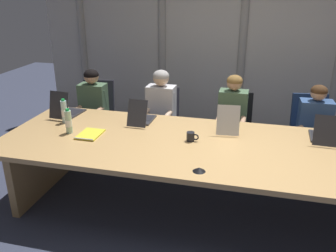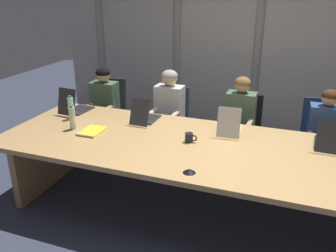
{
  "view_description": "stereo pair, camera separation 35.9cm",
  "coord_description": "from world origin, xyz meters",
  "px_view_note": "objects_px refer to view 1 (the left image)",
  "views": [
    {
      "loc": [
        0.21,
        -3.16,
        2.2
      ],
      "look_at": [
        -0.61,
        0.14,
        0.85
      ],
      "focal_mm": 37.94,
      "sensor_mm": 36.0,
      "label": 1
    },
    {
      "loc": [
        0.55,
        -3.05,
        2.2
      ],
      "look_at": [
        -0.61,
        0.14,
        0.85
      ],
      "focal_mm": 37.94,
      "sensor_mm": 36.0,
      "label": 2
    }
  ],
  "objects_px": {
    "laptop_left_mid": "(142,118)",
    "person_right_mid": "(315,127)",
    "person_center": "(232,118)",
    "office_chair_left_end": "(98,124)",
    "office_chair_right_mid": "(308,144)",
    "laptop_right_mid": "(323,135)",
    "conference_mic_left_side": "(199,169)",
    "water_bottle_primary": "(69,122)",
    "laptop_center": "(228,125)",
    "coffee_mug_near": "(191,137)",
    "person_left_end": "(91,107)",
    "laptop_left_end": "(67,111)",
    "person_left_mid": "(159,111)",
    "office_chair_left_mid": "(163,131)",
    "office_chair_center": "(234,138)",
    "water_bottle_secondary": "(64,112)",
    "spiral_notepad": "(90,134)"
  },
  "relations": [
    {
      "from": "person_left_mid",
      "to": "person_left_end",
      "type": "bearing_deg",
      "value": -88.59
    },
    {
      "from": "office_chair_left_end",
      "to": "laptop_right_mid",
      "type": "bearing_deg",
      "value": 64.78
    },
    {
      "from": "laptop_center",
      "to": "person_center",
      "type": "bearing_deg",
      "value": -4.85
    },
    {
      "from": "laptop_right_mid",
      "to": "laptop_left_mid",
      "type": "bearing_deg",
      "value": 91.05
    },
    {
      "from": "laptop_left_end",
      "to": "office_chair_right_mid",
      "type": "bearing_deg",
      "value": -69.86
    },
    {
      "from": "office_chair_left_mid",
      "to": "person_left_end",
      "type": "height_order",
      "value": "person_left_end"
    },
    {
      "from": "water_bottle_primary",
      "to": "laptop_right_mid",
      "type": "bearing_deg",
      "value": 9.77
    },
    {
      "from": "water_bottle_secondary",
      "to": "conference_mic_left_side",
      "type": "relative_size",
      "value": 2.55
    },
    {
      "from": "person_right_mid",
      "to": "conference_mic_left_side",
      "type": "distance_m",
      "value": 1.94
    },
    {
      "from": "laptop_right_mid",
      "to": "person_left_mid",
      "type": "bearing_deg",
      "value": 73.18
    },
    {
      "from": "laptop_center",
      "to": "conference_mic_left_side",
      "type": "height_order",
      "value": "laptop_center"
    },
    {
      "from": "office_chair_center",
      "to": "person_right_mid",
      "type": "xyz_separation_m",
      "value": [
        0.93,
        -0.16,
        0.3
      ]
    },
    {
      "from": "laptop_left_end",
      "to": "office_chair_left_end",
      "type": "relative_size",
      "value": 0.46
    },
    {
      "from": "laptop_right_mid",
      "to": "office_chair_right_mid",
      "type": "height_order",
      "value": "laptop_right_mid"
    },
    {
      "from": "office_chair_left_end",
      "to": "office_chair_center",
      "type": "distance_m",
      "value": 1.93
    },
    {
      "from": "water_bottle_secondary",
      "to": "coffee_mug_near",
      "type": "xyz_separation_m",
      "value": [
        1.48,
        -0.16,
        -0.08
      ]
    },
    {
      "from": "conference_mic_left_side",
      "to": "spiral_notepad",
      "type": "distance_m",
      "value": 1.32
    },
    {
      "from": "spiral_notepad",
      "to": "person_left_mid",
      "type": "bearing_deg",
      "value": 67.62
    },
    {
      "from": "person_left_mid",
      "to": "water_bottle_primary",
      "type": "relative_size",
      "value": 4.51
    },
    {
      "from": "person_center",
      "to": "person_right_mid",
      "type": "relative_size",
      "value": 1.05
    },
    {
      "from": "office_chair_left_end",
      "to": "person_left_mid",
      "type": "height_order",
      "value": "person_left_mid"
    },
    {
      "from": "office_chair_center",
      "to": "conference_mic_left_side",
      "type": "distance_m",
      "value": 1.8
    },
    {
      "from": "laptop_left_end",
      "to": "person_right_mid",
      "type": "distance_m",
      "value": 2.95
    },
    {
      "from": "laptop_left_mid",
      "to": "coffee_mug_near",
      "type": "xyz_separation_m",
      "value": [
        0.64,
        -0.37,
        -0.01
      ]
    },
    {
      "from": "laptop_left_mid",
      "to": "person_center",
      "type": "bearing_deg",
      "value": -56.96
    },
    {
      "from": "office_chair_left_end",
      "to": "office_chair_right_mid",
      "type": "height_order",
      "value": "office_chair_right_mid"
    },
    {
      "from": "laptop_center",
      "to": "office_chair_right_mid",
      "type": "relative_size",
      "value": 0.46
    },
    {
      "from": "water_bottle_primary",
      "to": "coffee_mug_near",
      "type": "xyz_separation_m",
      "value": [
        1.28,
        0.11,
        -0.08
      ]
    },
    {
      "from": "laptop_left_mid",
      "to": "coffee_mug_near",
      "type": "distance_m",
      "value": 0.74
    },
    {
      "from": "spiral_notepad",
      "to": "laptop_right_mid",
      "type": "bearing_deg",
      "value": 10.76
    },
    {
      "from": "person_center",
      "to": "water_bottle_secondary",
      "type": "bearing_deg",
      "value": -64.66
    },
    {
      "from": "laptop_left_end",
      "to": "water_bottle_secondary",
      "type": "distance_m",
      "value": 0.24
    },
    {
      "from": "laptop_left_end",
      "to": "person_right_mid",
      "type": "bearing_deg",
      "value": -73.0
    },
    {
      "from": "laptop_left_end",
      "to": "conference_mic_left_side",
      "type": "xyz_separation_m",
      "value": [
        1.75,
        -0.97,
        -0.05
      ]
    },
    {
      "from": "person_left_mid",
      "to": "person_center",
      "type": "height_order",
      "value": "person_left_mid"
    },
    {
      "from": "laptop_left_mid",
      "to": "spiral_notepad",
      "type": "height_order",
      "value": "laptop_left_mid"
    },
    {
      "from": "person_left_end",
      "to": "conference_mic_left_side",
      "type": "height_order",
      "value": "person_left_end"
    },
    {
      "from": "person_center",
      "to": "water_bottle_primary",
      "type": "distance_m",
      "value": 1.95
    },
    {
      "from": "water_bottle_secondary",
      "to": "office_chair_center",
      "type": "bearing_deg",
      "value": 27.88
    },
    {
      "from": "laptop_left_end",
      "to": "office_chair_left_mid",
      "type": "height_order",
      "value": "laptop_left_end"
    },
    {
      "from": "person_left_mid",
      "to": "laptop_center",
      "type": "bearing_deg",
      "value": 57.71
    },
    {
      "from": "coffee_mug_near",
      "to": "conference_mic_left_side",
      "type": "relative_size",
      "value": 1.13
    },
    {
      "from": "conference_mic_left_side",
      "to": "office_chair_left_end",
      "type": "bearing_deg",
      "value": 135.0
    },
    {
      "from": "laptop_left_mid",
      "to": "person_right_mid",
      "type": "bearing_deg",
      "value": -71.77
    },
    {
      "from": "office_chair_left_end",
      "to": "spiral_notepad",
      "type": "xyz_separation_m",
      "value": [
        0.51,
        -1.25,
        0.41
      ]
    },
    {
      "from": "coffee_mug_near",
      "to": "conference_mic_left_side",
      "type": "height_order",
      "value": "coffee_mug_near"
    },
    {
      "from": "water_bottle_primary",
      "to": "laptop_left_end",
      "type": "bearing_deg",
      "value": 121.32
    },
    {
      "from": "person_left_mid",
      "to": "coffee_mug_near",
      "type": "bearing_deg",
      "value": 32.39
    },
    {
      "from": "office_chair_right_mid",
      "to": "person_right_mid",
      "type": "xyz_separation_m",
      "value": [
        0.02,
        -0.16,
        0.29
      ]
    },
    {
      "from": "office_chair_left_mid",
      "to": "office_chair_center",
      "type": "xyz_separation_m",
      "value": [
        0.97,
        -0.0,
        -0.0
      ]
    }
  ]
}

